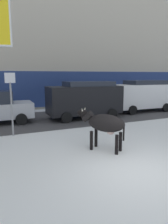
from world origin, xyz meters
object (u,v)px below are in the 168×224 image
(car_white_van, at_px, (142,95))
(cow_black, at_px, (104,124))
(car_black_van, at_px, (85,99))
(street_sign, at_px, (11,99))

(car_white_van, bearing_deg, cow_black, -137.55)
(car_black_van, relative_size, street_sign, 1.65)
(cow_black, bearing_deg, car_white_van, 42.45)
(car_black_van, distance_m, car_white_van, 5.05)
(cow_black, height_order, car_black_van, car_black_van)
(car_black_van, bearing_deg, street_sign, -153.20)
(car_white_van, bearing_deg, street_sign, -163.32)
(cow_black, distance_m, street_sign, 4.42)
(car_black_van, distance_m, street_sign, 5.18)
(car_black_van, bearing_deg, cow_black, -107.23)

